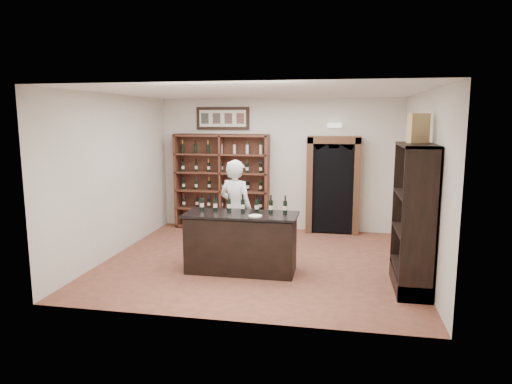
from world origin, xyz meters
TOP-DOWN VIEW (x-y plane):
  - floor at (0.00, 0.00)m, footprint 5.50×5.50m
  - ceiling at (0.00, 0.00)m, footprint 5.50×5.50m
  - wall_back at (0.00, 2.50)m, footprint 5.50×0.04m
  - wall_left at (-2.75, 0.00)m, footprint 0.04×5.00m
  - wall_right at (2.75, 0.00)m, footprint 0.04×5.00m
  - wine_shelf at (-1.30, 2.33)m, footprint 2.20×0.38m
  - framed_picture at (-1.30, 2.47)m, footprint 1.25×0.04m
  - arched_doorway at (1.25, 2.33)m, footprint 1.17×0.35m
  - emergency_light at (1.25, 2.42)m, footprint 0.30×0.10m
  - tasting_counter at (-0.20, -0.60)m, footprint 1.88×0.78m
  - counter_bottle_0 at (-0.92, -0.45)m, footprint 0.07×0.07m
  - counter_bottle_1 at (-0.68, -0.45)m, footprint 0.07×0.07m
  - counter_bottle_2 at (-0.44, -0.45)m, footprint 0.07×0.07m
  - counter_bottle_3 at (-0.20, -0.45)m, footprint 0.07×0.07m
  - counter_bottle_4 at (0.04, -0.45)m, footprint 0.07×0.07m
  - counter_bottle_5 at (0.28, -0.45)m, footprint 0.07×0.07m
  - counter_bottle_6 at (0.52, -0.45)m, footprint 0.07×0.07m
  - side_cabinet at (2.52, -0.90)m, footprint 0.48×1.20m
  - shopkeeper at (-0.42, 0.00)m, footprint 0.79×0.66m
  - plate at (0.08, -0.79)m, footprint 0.22×0.22m
  - wine_crate at (2.52, -0.72)m, footprint 0.33×0.24m

SIDE VIEW (x-z plane):
  - floor at x=0.00m, z-range 0.00..0.00m
  - tasting_counter at x=-0.20m, z-range -0.01..0.99m
  - side_cabinet at x=2.52m, z-range -0.35..1.85m
  - shopkeeper at x=-0.42m, z-range 0.00..1.84m
  - plate at x=0.08m, z-range 1.00..1.02m
  - wine_shelf at x=-1.30m, z-range 0.00..2.20m
  - counter_bottle_0 at x=-0.92m, z-range 0.96..1.26m
  - counter_bottle_1 at x=-0.68m, z-range 0.96..1.26m
  - counter_bottle_2 at x=-0.44m, z-range 0.96..1.26m
  - counter_bottle_3 at x=-0.20m, z-range 0.96..1.26m
  - counter_bottle_4 at x=0.04m, z-range 0.96..1.26m
  - counter_bottle_5 at x=0.28m, z-range 0.96..1.26m
  - counter_bottle_6 at x=0.52m, z-range 0.96..1.26m
  - arched_doorway at x=1.25m, z-range 0.05..2.22m
  - wall_back at x=0.00m, z-range 0.00..3.00m
  - wall_left at x=-2.75m, z-range 0.00..3.00m
  - wall_right at x=2.75m, z-range 0.00..3.00m
  - emergency_light at x=1.25m, z-range 2.35..2.45m
  - wine_crate at x=2.52m, z-range 2.20..2.63m
  - framed_picture at x=-1.30m, z-range 2.29..2.81m
  - ceiling at x=0.00m, z-range 3.00..3.00m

